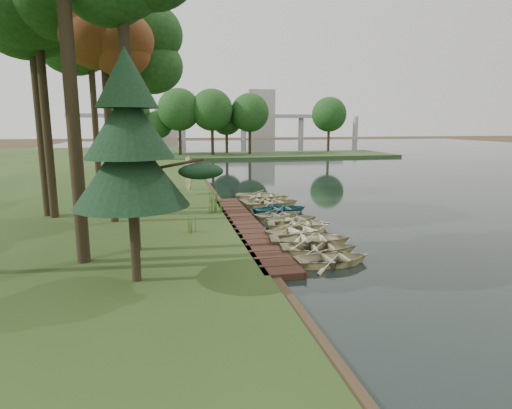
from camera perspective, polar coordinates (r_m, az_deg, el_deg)
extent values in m
plane|color=#3D2F1D|center=(23.53, 2.44, -3.12)|extent=(300.00, 300.00, 0.00)
cube|color=black|center=(55.49, 28.28, 3.68)|extent=(130.00, 200.00, 0.05)
cube|color=#361F15|center=(23.16, -1.40, -2.96)|extent=(1.60, 16.00, 0.30)
cube|color=#2B461F|center=(73.61, -1.16, 6.55)|extent=(50.00, 14.00, 0.45)
cylinder|color=black|center=(72.82, -19.70, 7.95)|extent=(0.50, 0.50, 4.80)
sphere|color=#1C4618|center=(72.77, -19.88, 10.78)|extent=(5.60, 5.60, 5.60)
cylinder|color=black|center=(72.24, -14.40, 8.22)|extent=(0.50, 0.50, 4.80)
sphere|color=#1C4618|center=(72.19, -14.54, 11.08)|extent=(5.60, 5.60, 5.60)
cylinder|color=black|center=(72.27, -9.06, 8.43)|extent=(0.50, 0.50, 4.80)
sphere|color=#1C4618|center=(72.22, -9.15, 11.28)|extent=(5.60, 5.60, 5.60)
cylinder|color=black|center=(72.92, -3.77, 8.55)|extent=(0.50, 0.50, 4.80)
sphere|color=#1C4618|center=(72.87, -3.80, 11.38)|extent=(5.60, 5.60, 5.60)
cylinder|color=black|center=(74.16, 1.40, 8.61)|extent=(0.50, 0.50, 4.80)
sphere|color=#1C4618|center=(74.11, 1.41, 11.39)|extent=(5.60, 5.60, 5.60)
cylinder|color=black|center=(75.96, 6.35, 8.60)|extent=(0.50, 0.50, 4.80)
sphere|color=#1C4618|center=(75.92, 6.41, 11.32)|extent=(5.60, 5.60, 5.60)
cylinder|color=black|center=(78.30, 11.04, 8.53)|extent=(0.50, 0.50, 4.80)
sphere|color=#1C4618|center=(78.25, 11.14, 11.17)|extent=(5.60, 5.60, 5.60)
cube|color=#A5A5A0|center=(143.01, -5.71, 11.67)|extent=(90.00, 4.00, 1.20)
cylinder|color=#A5A5A0|center=(142.85, -17.90, 9.60)|extent=(1.80, 1.80, 8.00)
cylinder|color=#A5A5A0|center=(142.25, -9.75, 9.96)|extent=(1.80, 1.80, 8.00)
cylinder|color=#A5A5A0|center=(144.44, -1.68, 10.12)|extent=(1.80, 1.80, 8.00)
cylinder|color=#A5A5A0|center=(149.29, 6.02, 10.09)|extent=(1.80, 1.80, 8.00)
cylinder|color=#A5A5A0|center=(156.58, 13.11, 9.90)|extent=(1.80, 1.80, 8.00)
cube|color=#A5A5A0|center=(166.04, 0.53, 11.93)|extent=(10.00, 8.00, 18.00)
cube|color=#A5A5A0|center=(167.13, -11.87, 10.67)|extent=(8.00, 8.00, 12.00)
imported|color=beige|center=(17.57, 10.23, -6.87)|extent=(3.20, 2.34, 0.65)
imported|color=beige|center=(18.88, 8.42, -5.49)|extent=(3.66, 2.82, 0.70)
imported|color=beige|center=(19.99, 7.25, -4.40)|extent=(4.15, 3.23, 0.79)
imported|color=beige|center=(21.65, 5.95, -3.23)|extent=(4.31, 3.67, 0.76)
imported|color=beige|center=(23.04, 5.71, -2.44)|extent=(3.75, 2.96, 0.70)
imported|color=beige|center=(24.34, 5.00, -1.78)|extent=(3.47, 2.76, 0.64)
imported|color=beige|center=(25.50, 3.10, -1.21)|extent=(3.41, 2.77, 0.62)
imported|color=teal|center=(26.93, 3.31, -0.46)|extent=(3.72, 2.86, 0.72)
imported|color=beige|center=(28.84, 2.14, 0.39)|extent=(4.16, 3.19, 0.80)
imported|color=beige|center=(30.13, 0.88, 0.73)|extent=(3.78, 3.09, 0.69)
imported|color=beige|center=(31.46, 0.84, 1.28)|extent=(4.62, 3.88, 0.82)
imported|color=beige|center=(33.09, -8.73, 1.88)|extent=(3.29, 2.62, 0.61)
cylinder|color=black|center=(18.46, -16.63, 11.04)|extent=(0.46, 0.46, 11.15)
cylinder|color=black|center=(17.46, -23.44, 13.51)|extent=(0.50, 0.50, 12.89)
cylinder|color=black|center=(24.40, -18.92, 7.93)|extent=(0.42, 0.42, 8.76)
ellipsoid|color=brown|center=(24.62, -19.57, 18.15)|extent=(3.71, 3.71, 3.16)
cylinder|color=black|center=(26.84, -26.21, 10.30)|extent=(0.47, 0.47, 11.27)
ellipsoid|color=#1C4618|center=(27.48, -27.26, 22.09)|extent=(5.29, 5.29, 4.50)
cylinder|color=black|center=(27.42, -15.03, 9.03)|extent=(0.43, 0.43, 9.37)
ellipsoid|color=#1C4618|center=(27.71, -15.53, 18.74)|extent=(4.78, 4.78, 4.06)
cylinder|color=black|center=(27.52, -27.02, 11.77)|extent=(0.49, 0.49, 12.75)
cylinder|color=black|center=(35.92, -20.70, 10.98)|extent=(0.48, 0.48, 11.80)
ellipsoid|color=#1C4618|center=(36.49, -21.36, 20.27)|extent=(5.26, 5.26, 4.47)
cylinder|color=black|center=(15.12, -15.89, -4.26)|extent=(0.32, 0.32, 3.06)
cone|color=black|center=(14.70, -16.37, 4.79)|extent=(3.80, 3.80, 2.60)
cone|color=black|center=(14.63, -16.67, 10.35)|extent=(2.90, 2.90, 2.25)
cone|color=black|center=(14.70, -16.98, 15.90)|extent=(2.00, 2.00, 1.90)
cone|color=#3F661E|center=(21.52, -8.54, -2.48)|extent=(0.60, 0.60, 0.92)
cone|color=#3F661E|center=(26.05, -5.73, 0.08)|extent=(0.60, 0.60, 1.07)
cone|color=#3F661E|center=(26.18, -4.93, 0.04)|extent=(0.60, 0.60, 0.98)
cone|color=#3F661E|center=(29.67, -5.78, 1.44)|extent=(0.60, 0.60, 1.12)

